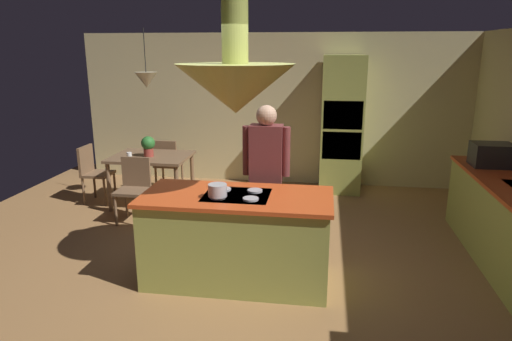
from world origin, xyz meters
TOP-DOWN VIEW (x-y plane):
  - ground at (0.00, 0.00)m, footprint 8.16×8.16m
  - wall_back at (0.00, 3.45)m, footprint 6.80×0.10m
  - kitchen_island at (0.00, -0.20)m, footprint 1.87×0.88m
  - counter_run_right at (2.84, 0.60)m, footprint 0.73×2.61m
  - oven_tower at (1.10, 3.04)m, footprint 0.66×0.62m
  - dining_table at (-1.70, 1.90)m, footprint 1.13×0.89m
  - person_at_island at (0.20, 0.51)m, footprint 0.53×0.23m
  - range_hood at (0.00, -0.20)m, footprint 1.10×1.10m
  - pendant_light_over_table at (-1.70, 1.90)m, footprint 0.32×0.32m
  - chair_facing_island at (-1.70, 1.23)m, footprint 0.40×0.40m
  - chair_by_back_wall at (-1.70, 2.57)m, footprint 0.40×0.40m
  - chair_at_corner at (-2.64, 1.90)m, footprint 0.40×0.40m
  - potted_plant_on_table at (-1.71, 1.84)m, footprint 0.20×0.20m
  - cup_on_table at (-1.94, 1.68)m, footprint 0.07×0.07m
  - microwave_on_counter at (2.84, 1.37)m, footprint 0.46×0.36m
  - cooking_pot_on_cooktop at (-0.16, -0.33)m, footprint 0.18×0.18m

SIDE VIEW (x-z plane):
  - ground at x=0.00m, z-range 0.00..0.00m
  - kitchen_island at x=0.00m, z-range -0.01..0.92m
  - counter_run_right at x=2.84m, z-range 0.01..0.92m
  - chair_facing_island at x=-1.70m, z-range 0.07..0.94m
  - chair_by_back_wall at x=-1.70m, z-range 0.07..0.94m
  - chair_at_corner at x=-2.64m, z-range 0.07..0.94m
  - dining_table at x=-1.70m, z-range 0.28..1.04m
  - cup_on_table at x=-1.94m, z-range 0.76..0.85m
  - potted_plant_on_table at x=-1.71m, z-range 0.78..1.08m
  - person_at_island at x=0.20m, z-range 0.13..1.83m
  - cooking_pot_on_cooktop at x=-0.16m, z-range 0.93..1.05m
  - microwave_on_counter at x=2.84m, z-range 0.91..1.19m
  - oven_tower at x=1.10m, z-range 0.00..2.20m
  - wall_back at x=0.00m, z-range 0.00..2.55m
  - pendant_light_over_table at x=-1.70m, z-range 1.45..2.27m
  - range_hood at x=0.00m, z-range 1.46..2.46m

